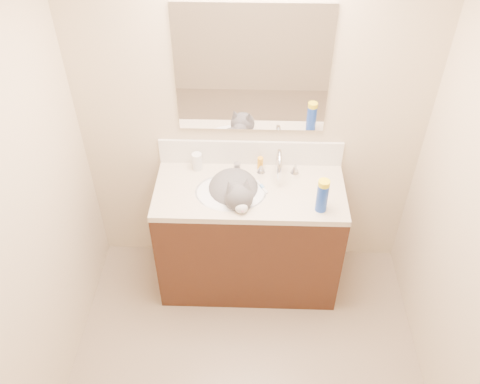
# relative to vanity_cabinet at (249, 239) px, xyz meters

# --- Properties ---
(room_shell) EXTENTS (2.24, 2.54, 2.52)m
(room_shell) POSITION_rel_vanity_cabinet_xyz_m (0.00, -0.97, 1.08)
(room_shell) COLOR beige
(room_shell) RESTS_ON ground
(vanity_cabinet) EXTENTS (1.20, 0.55, 0.82)m
(vanity_cabinet) POSITION_rel_vanity_cabinet_xyz_m (0.00, 0.00, 0.00)
(vanity_cabinet) COLOR #391C10
(vanity_cabinet) RESTS_ON ground
(counter_slab) EXTENTS (1.20, 0.55, 0.04)m
(counter_slab) POSITION_rel_vanity_cabinet_xyz_m (0.00, 0.00, 0.43)
(counter_slab) COLOR beige
(counter_slab) RESTS_ON vanity_cabinet
(basin) EXTENTS (0.45, 0.36, 0.14)m
(basin) POSITION_rel_vanity_cabinet_xyz_m (-0.12, -0.03, 0.38)
(basin) COLOR white
(basin) RESTS_ON vanity_cabinet
(faucet) EXTENTS (0.28, 0.20, 0.21)m
(faucet) POSITION_rel_vanity_cabinet_xyz_m (0.18, 0.14, 0.54)
(faucet) COLOR silver
(faucet) RESTS_ON counter_slab
(cat) EXTENTS (0.44, 0.49, 0.34)m
(cat) POSITION_rel_vanity_cabinet_xyz_m (-0.09, -0.01, 0.43)
(cat) COLOR #4D4A4D
(cat) RESTS_ON basin
(backsplash) EXTENTS (1.20, 0.02, 0.18)m
(backsplash) POSITION_rel_vanity_cabinet_xyz_m (0.00, 0.26, 0.54)
(backsplash) COLOR silver
(backsplash) RESTS_ON counter_slab
(mirror) EXTENTS (0.90, 0.02, 0.80)m
(mirror) POSITION_rel_vanity_cabinet_xyz_m (0.00, 0.26, 1.13)
(mirror) COLOR white
(mirror) RESTS_ON room_shell
(pill_bottle) EXTENTS (0.06, 0.06, 0.12)m
(pill_bottle) POSITION_rel_vanity_cabinet_xyz_m (-0.35, 0.20, 0.51)
(pill_bottle) COLOR silver
(pill_bottle) RESTS_ON counter_slab
(pill_label) EXTENTS (0.06, 0.06, 0.04)m
(pill_label) POSITION_rel_vanity_cabinet_xyz_m (-0.35, 0.20, 0.50)
(pill_label) COLOR #EA4F27
(pill_label) RESTS_ON pill_bottle
(silver_jar) EXTENTS (0.06, 0.06, 0.05)m
(silver_jar) POSITION_rel_vanity_cabinet_xyz_m (-0.09, 0.20, 0.48)
(silver_jar) COLOR #B7B7BC
(silver_jar) RESTS_ON counter_slab
(amber_bottle) EXTENTS (0.05, 0.05, 0.10)m
(amber_bottle) POSITION_rel_vanity_cabinet_xyz_m (0.06, 0.20, 0.50)
(amber_bottle) COLOR orange
(amber_bottle) RESTS_ON counter_slab
(toothbrush) EXTENTS (0.08, 0.13, 0.01)m
(toothbrush) POSITION_rel_vanity_cabinet_xyz_m (0.08, 0.02, 0.45)
(toothbrush) COLOR silver
(toothbrush) RESTS_ON counter_slab
(toothbrush_head) EXTENTS (0.03, 0.03, 0.02)m
(toothbrush_head) POSITION_rel_vanity_cabinet_xyz_m (0.08, 0.02, 0.46)
(toothbrush_head) COLOR #6AA4E2
(toothbrush_head) RESTS_ON counter_slab
(spray_can) EXTENTS (0.09, 0.09, 0.19)m
(spray_can) POSITION_rel_vanity_cabinet_xyz_m (0.43, -0.17, 0.54)
(spray_can) COLOR #183DAB
(spray_can) RESTS_ON counter_slab
(spray_cap) EXTENTS (0.09, 0.09, 0.04)m
(spray_cap) POSITION_rel_vanity_cabinet_xyz_m (0.43, -0.17, 0.65)
(spray_cap) COLOR yellow
(spray_cap) RESTS_ON spray_can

